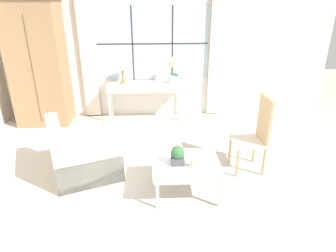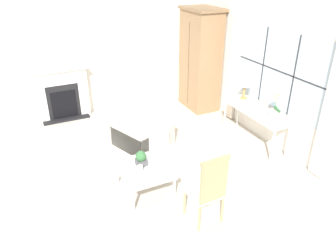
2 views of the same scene
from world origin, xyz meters
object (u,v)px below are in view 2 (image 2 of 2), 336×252
Objects in this scene: side_chair_wooden at (209,187)px; console_table at (256,111)px; pillar_candle at (140,169)px; table_lamp at (245,82)px; armoire at (200,60)px; coffee_table at (144,170)px; potted_plant_small at (141,158)px; fireplace at (61,89)px; potted_orchid at (275,107)px; armchair_upholstered at (142,131)px.

console_table is at bearing 127.60° from side_chair_wooden.
table_lamp is at bearing 111.66° from pillar_candle.
armoire reaches higher than table_lamp.
console_table is at bearing -5.67° from table_lamp.
side_chair_wooden reaches higher than coffee_table.
potted_plant_small is at bearing -80.68° from console_table.
side_chair_wooden is 1.31× the size of coffee_table.
potted_orchid is (3.27, 3.20, 0.25)m from fireplace.
fireplace is 4.24m from console_table.
coffee_table is at bearing 128.99° from pillar_candle.
potted_orchid reaches higher than console_table.
side_chair_wooden is 1.18m from coffee_table.
potted_orchid is at bearing -1.11° from console_table.
potted_plant_small reaches higher than coffee_table.
side_chair_wooden is at bearing 15.01° from fireplace.
side_chair_wooden is 1.15m from pillar_candle.
side_chair_wooden is at bearing 25.86° from coffee_table.
potted_orchid is 0.62× the size of coffee_table.
potted_plant_small is at bearing -175.78° from coffee_table.
armoire is at bearing -175.41° from table_lamp.
console_table is at bearing 102.94° from pillar_candle.
table_lamp is 2.96m from pillar_candle.
armoire is 2.80× the size of coffee_table.
table_lamp is at bearing 54.60° from fireplace.
fireplace is 4.10× the size of potted_orchid.
pillar_candle is at bearing -25.40° from potted_plant_small.
potted_plant_small reaches higher than pillar_candle.
potted_plant_small is at bearing -45.45° from armoire.
armchair_upholstered is at bearing 179.88° from side_chair_wooden.
potted_plant_small is at bearing -155.97° from side_chair_wooden.
fireplace reaches higher than console_table.
fireplace reaches higher than side_chair_wooden.
side_chair_wooden is (4.35, 1.17, -0.10)m from fireplace.
potted_plant_small is (3.19, 0.65, -0.17)m from fireplace.
table_lamp is (-0.46, 0.05, 0.43)m from console_table.
fireplace is 1.95× the size of side_chair_wooden.
coffee_table is (0.99, -2.60, -0.72)m from table_lamp.
pillar_candle reaches higher than coffee_table.
armoire is at bearing -177.75° from console_table.
fireplace is 1.84× the size of armchair_upholstered.
fireplace is 3.26m from armoire.
armchair_upholstered is 9.21× the size of pillar_candle.
console_table reaches higher than coffee_table.
potted_plant_small is (2.44, -2.48, -0.65)m from armoire.
potted_plant_small is at bearing -91.74° from potted_orchid.
coffee_table is at bearing 4.22° from potted_plant_small.
potted_orchid is 2.61m from coffee_table.
fireplace is at bearing -125.40° from table_lamp.
potted_orchid is 2.55m from armchair_upholstered.
side_chair_wooden is at bearing -45.75° from table_lamp.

